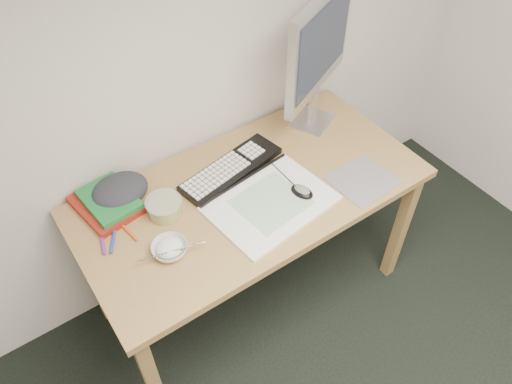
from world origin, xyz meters
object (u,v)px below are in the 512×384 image
Objects in this scene: sketchpad at (271,203)px; keyboard at (231,169)px; desk at (251,203)px; rice_bowl at (170,249)px; monitor at (319,48)px.

sketchpad is 0.24m from keyboard.
desk is 3.01× the size of sketchpad.
rice_bowl is at bearing 170.89° from sketchpad.
monitor reaches higher than keyboard.
keyboard is (-0.03, 0.24, 0.01)m from sketchpad.
desk is at bearing -96.94° from keyboard.
sketchpad is (0.02, -0.11, 0.09)m from desk.
sketchpad is 0.66m from monitor.
rice_bowl is (-0.88, -0.29, -0.36)m from monitor.
rice_bowl is at bearing -167.49° from desk.
monitor is 4.69× the size of rice_bowl.
keyboard is (-0.01, 0.13, 0.10)m from desk.
desk is 0.43m from rice_bowl.
keyboard reaches higher than sketchpad.
monitor is at bearing 27.32° from sketchpad.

